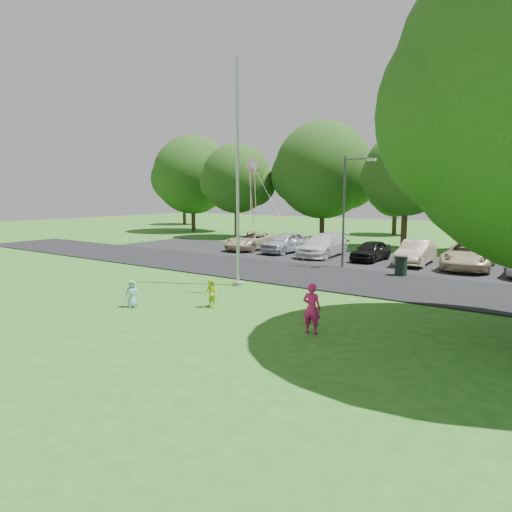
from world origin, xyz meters
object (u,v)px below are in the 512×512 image
Objects in this scene: child_yellow at (211,294)px; trash_can at (401,267)px; street_lamp at (348,202)px; kite at (254,178)px; child_blue at (132,294)px; flagpole at (238,194)px; woman at (312,308)px.

trash_can is at bearing 73.64° from child_yellow.
street_lamp reaches higher than child_yellow.
street_lamp is at bearing 91.27° from child_yellow.
kite is at bearing -115.25° from trash_can.
street_lamp is 13.44m from child_blue.
kite is (-3.64, -7.71, 4.29)m from trash_can.
woman is at bearing -35.80° from flagpole.
child_yellow is at bearing -15.38° from child_blue.
kite is (-0.34, -8.50, 1.09)m from street_lamp.
street_lamp is 6.10× the size of child_blue.
street_lamp is at bearing 28.64° from child_blue.
child_yellow is (-4.48, 0.60, -0.24)m from woman.
child_yellow is at bearing -109.56° from trash_can.
woman is 4.52m from child_yellow.
trash_can is 13.44m from child_blue.
street_lamp is (2.10, 7.25, -0.46)m from flagpole.
flagpole is 6.64m from child_blue.
woman reaches higher than child_blue.
trash_can is 0.94× the size of child_yellow.
child_blue reaches higher than trash_can.
child_blue is (-6.12, -11.96, 0.00)m from trash_can.
flagpole reaches higher than kite.
flagpole is at bearing -113.56° from street_lamp.
street_lamp is at bearing -77.58° from woman.
woman is (4.10, -11.72, -2.94)m from street_lamp.
woman reaches higher than trash_can.
street_lamp is at bearing 48.29° from kite.
street_lamp reaches higher than woman.
woman is 0.32× the size of kite.
flagpole reaches higher than street_lamp.
flagpole is 2.25m from kite.
kite is (-4.44, 3.23, 4.03)m from woman.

